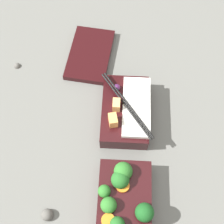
{
  "coord_description": "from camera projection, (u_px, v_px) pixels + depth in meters",
  "views": [
    {
      "loc": [
        -0.24,
        0.02,
        0.76
      ],
      "look_at": [
        0.11,
        0.03,
        0.05
      ],
      "focal_mm": 50.0,
      "sensor_mm": 36.0,
      "label": 1
    }
  ],
  "objects": [
    {
      "name": "ground_plane",
      "position": [
        123.0,
        161.0,
        0.79
      ],
      "size": [
        3.0,
        3.0,
        0.0
      ],
      "primitive_type": "plane",
      "color": "slate"
    },
    {
      "name": "bento_lid",
      "position": [
        90.0,
        55.0,
        0.93
      ],
      "size": [
        0.2,
        0.14,
        0.02
      ],
      "primitive_type": "cube",
      "rotation": [
        0.0,
        0.0,
        -0.12
      ],
      "color": "black",
      "rests_on": "ground_plane"
    },
    {
      "name": "bento_tray_vegetable",
      "position": [
        124.0,
        203.0,
        0.71
      ],
      "size": [
        0.19,
        0.13,
        0.08
      ],
      "color": "black",
      "rests_on": "ground_plane"
    },
    {
      "name": "bento_tray_rice",
      "position": [
        127.0,
        111.0,
        0.82
      ],
      "size": [
        0.19,
        0.14,
        0.08
      ],
      "color": "black",
      "rests_on": "ground_plane"
    },
    {
      "name": "pebble_1",
      "position": [
        47.0,
        215.0,
        0.72
      ],
      "size": [
        0.03,
        0.03,
        0.03
      ],
      "primitive_type": "sphere",
      "color": "#595651",
      "rests_on": "ground_plane"
    },
    {
      "name": "pebble_0",
      "position": [
        17.0,
        65.0,
        0.91
      ],
      "size": [
        0.02,
        0.02,
        0.02
      ],
      "primitive_type": "sphere",
      "color": "#595651",
      "rests_on": "ground_plane"
    }
  ]
}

